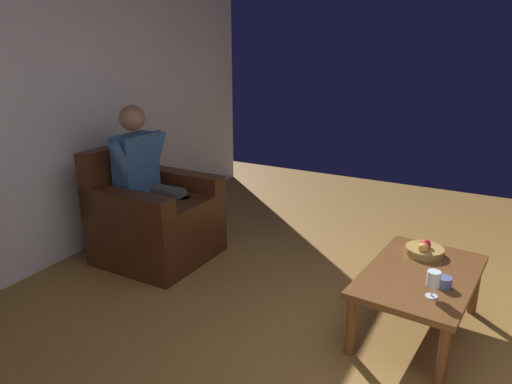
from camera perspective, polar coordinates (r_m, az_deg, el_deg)
name	(u,v)px	position (r m, az deg, el deg)	size (l,w,h in m)	color
ground_plane	(429,368)	(3.11, 19.69, -18.99)	(7.16, 7.16, 0.00)	brown
wall_back	(37,97)	(4.11, -24.37, 10.15)	(5.73, 0.06, 2.73)	silver
armchair	(154,219)	(4.17, -11.94, -3.12)	(0.86, 0.86, 0.95)	#3A1C0E
person_seated	(147,177)	(4.09, -12.75, 1.72)	(0.64, 0.55, 1.29)	#33527A
coffee_table	(420,281)	(3.23, 18.73, -9.92)	(1.05, 0.72, 0.42)	brown
wine_glass_near	(433,280)	(2.91, 20.18, -9.73)	(0.08, 0.08, 0.16)	silver
fruit_bowl	(424,250)	(3.44, 19.24, -6.48)	(0.25, 0.25, 0.11)	#A07E3C
candle_jar	(444,282)	(3.07, 21.29, -9.88)	(0.09, 0.09, 0.06)	#535E94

